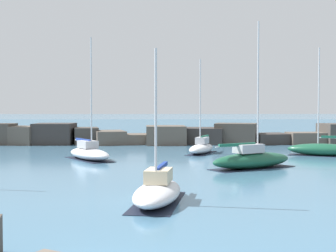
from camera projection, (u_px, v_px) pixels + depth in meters
open_sea_beyond at (150, 125)px, 117.59m from camera, size 400.00×116.00×0.01m
breakwater_jetty at (139, 135)px, 57.79m from camera, size 58.58×6.67×2.56m
sailboat_moored_1 at (252, 159)px, 34.75m from camera, size 7.25×5.42×10.93m
sailboat_moored_2 at (89, 153)px, 40.56m from camera, size 5.31×6.61×10.51m
sailboat_moored_3 at (201, 147)px, 45.95m from camera, size 3.74×6.05×9.23m
sailboat_moored_5 at (324, 149)px, 43.72m from camera, size 6.83×4.43×10.13m
sailboat_moored_6 at (158, 191)px, 22.28m from camera, size 3.05×6.24×7.28m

